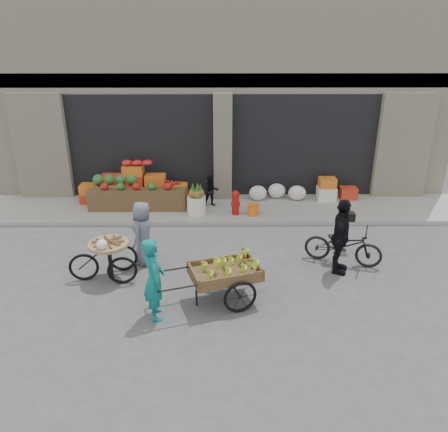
{
  "coord_description": "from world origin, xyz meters",
  "views": [
    {
      "loc": [
        -0.05,
        -7.88,
        4.82
      ],
      "look_at": [
        0.01,
        1.06,
        1.1
      ],
      "focal_mm": 35.0,
      "sensor_mm": 36.0,
      "label": 1
    }
  ],
  "objects_px": {
    "banana_cart": "(223,271)",
    "tricycle_cart": "(109,254)",
    "seated_person": "(211,191)",
    "fire_hydrant": "(236,201)",
    "cyclist": "(341,237)",
    "pineapple_bin": "(196,205)",
    "vendor_woman": "(154,279)",
    "vendor_grey": "(143,233)",
    "bicycle": "(343,245)",
    "orange_bucket": "(253,210)"
  },
  "relations": [
    {
      "from": "pineapple_bin",
      "to": "banana_cart",
      "type": "distance_m",
      "value": 4.29
    },
    {
      "from": "fire_hydrant",
      "to": "tricycle_cart",
      "type": "distance_m",
      "value": 4.29
    },
    {
      "from": "bicycle",
      "to": "fire_hydrant",
      "type": "bearing_deg",
      "value": 62.11
    },
    {
      "from": "seated_person",
      "to": "vendor_woman",
      "type": "height_order",
      "value": "vendor_woman"
    },
    {
      "from": "orange_bucket",
      "to": "cyclist",
      "type": "height_order",
      "value": "cyclist"
    },
    {
      "from": "seated_person",
      "to": "banana_cart",
      "type": "distance_m",
      "value": 4.83
    },
    {
      "from": "vendor_grey",
      "to": "tricycle_cart",
      "type": "bearing_deg",
      "value": -23.92
    },
    {
      "from": "fire_hydrant",
      "to": "seated_person",
      "type": "xyz_separation_m",
      "value": [
        -0.7,
        0.65,
        0.08
      ]
    },
    {
      "from": "cyclist",
      "to": "fire_hydrant",
      "type": "bearing_deg",
      "value": 55.71
    },
    {
      "from": "banana_cart",
      "to": "cyclist",
      "type": "height_order",
      "value": "cyclist"
    },
    {
      "from": "fire_hydrant",
      "to": "cyclist",
      "type": "xyz_separation_m",
      "value": [
        2.14,
        -3.05,
        0.34
      ]
    },
    {
      "from": "fire_hydrant",
      "to": "bicycle",
      "type": "bearing_deg",
      "value": -48.5
    },
    {
      "from": "vendor_woman",
      "to": "cyclist",
      "type": "relative_size",
      "value": 0.94
    },
    {
      "from": "pineapple_bin",
      "to": "fire_hydrant",
      "type": "height_order",
      "value": "fire_hydrant"
    },
    {
      "from": "fire_hydrant",
      "to": "orange_bucket",
      "type": "height_order",
      "value": "fire_hydrant"
    },
    {
      "from": "pineapple_bin",
      "to": "orange_bucket",
      "type": "relative_size",
      "value": 1.62
    },
    {
      "from": "pineapple_bin",
      "to": "banana_cart",
      "type": "bearing_deg",
      "value": -80.31
    },
    {
      "from": "vendor_woman",
      "to": "vendor_grey",
      "type": "distance_m",
      "value": 2.14
    },
    {
      "from": "pineapple_bin",
      "to": "seated_person",
      "type": "xyz_separation_m",
      "value": [
        0.4,
        0.6,
        0.21
      ]
    },
    {
      "from": "pineapple_bin",
      "to": "vendor_grey",
      "type": "height_order",
      "value": "vendor_grey"
    },
    {
      "from": "vendor_woman",
      "to": "cyclist",
      "type": "xyz_separation_m",
      "value": [
        3.75,
        1.62,
        0.05
      ]
    },
    {
      "from": "vendor_woman",
      "to": "bicycle",
      "type": "height_order",
      "value": "vendor_woman"
    },
    {
      "from": "vendor_woman",
      "to": "fire_hydrant",
      "type": "bearing_deg",
      "value": -35.08
    },
    {
      "from": "orange_bucket",
      "to": "seated_person",
      "type": "bearing_deg",
      "value": 149.74
    },
    {
      "from": "pineapple_bin",
      "to": "fire_hydrant",
      "type": "bearing_deg",
      "value": -2.6
    },
    {
      "from": "fire_hydrant",
      "to": "vendor_woman",
      "type": "xyz_separation_m",
      "value": [
        -1.61,
        -4.67,
        0.29
      ]
    },
    {
      "from": "seated_person",
      "to": "tricycle_cart",
      "type": "height_order",
      "value": "seated_person"
    },
    {
      "from": "orange_bucket",
      "to": "fire_hydrant",
      "type": "bearing_deg",
      "value": 174.29
    },
    {
      "from": "tricycle_cart",
      "to": "seated_person",
      "type": "bearing_deg",
      "value": 52.68
    },
    {
      "from": "fire_hydrant",
      "to": "seated_person",
      "type": "bearing_deg",
      "value": 137.12
    },
    {
      "from": "pineapple_bin",
      "to": "cyclist",
      "type": "relative_size",
      "value": 0.31
    },
    {
      "from": "orange_bucket",
      "to": "seated_person",
      "type": "xyz_separation_m",
      "value": [
        -1.2,
        0.7,
        0.31
      ]
    },
    {
      "from": "pineapple_bin",
      "to": "orange_bucket",
      "type": "distance_m",
      "value": 1.61
    },
    {
      "from": "seated_person",
      "to": "cyclist",
      "type": "distance_m",
      "value": 4.67
    },
    {
      "from": "vendor_woman",
      "to": "vendor_grey",
      "type": "relative_size",
      "value": 1.08
    },
    {
      "from": "pineapple_bin",
      "to": "tricycle_cart",
      "type": "height_order",
      "value": "tricycle_cart"
    },
    {
      "from": "pineapple_bin",
      "to": "vendor_grey",
      "type": "bearing_deg",
      "value": -111.54
    },
    {
      "from": "cyclist",
      "to": "orange_bucket",
      "type": "bearing_deg",
      "value": 49.32
    },
    {
      "from": "seated_person",
      "to": "bicycle",
      "type": "bearing_deg",
      "value": -57.3
    },
    {
      "from": "vendor_grey",
      "to": "bicycle",
      "type": "distance_m",
      "value": 4.49
    },
    {
      "from": "banana_cart",
      "to": "tricycle_cart",
      "type": "height_order",
      "value": "tricycle_cart"
    },
    {
      "from": "bicycle",
      "to": "vendor_woman",
      "type": "bearing_deg",
      "value": 137.75
    },
    {
      "from": "fire_hydrant",
      "to": "orange_bucket",
      "type": "xyz_separation_m",
      "value": [
        0.5,
        -0.05,
        -0.23
      ]
    },
    {
      "from": "bicycle",
      "to": "seated_person",
      "type": "bearing_deg",
      "value": 63.31
    },
    {
      "from": "orange_bucket",
      "to": "banana_cart",
      "type": "distance_m",
      "value": 4.23
    },
    {
      "from": "banana_cart",
      "to": "bicycle",
      "type": "xyz_separation_m",
      "value": [
        2.72,
        1.52,
        -0.22
      ]
    },
    {
      "from": "orange_bucket",
      "to": "tricycle_cart",
      "type": "relative_size",
      "value": 0.22
    },
    {
      "from": "fire_hydrant",
      "to": "bicycle",
      "type": "xyz_separation_m",
      "value": [
        2.34,
        -2.65,
        -0.05
      ]
    },
    {
      "from": "banana_cart",
      "to": "cyclist",
      "type": "bearing_deg",
      "value": 6.04
    },
    {
      "from": "fire_hydrant",
      "to": "orange_bucket",
      "type": "bearing_deg",
      "value": -5.71
    }
  ]
}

